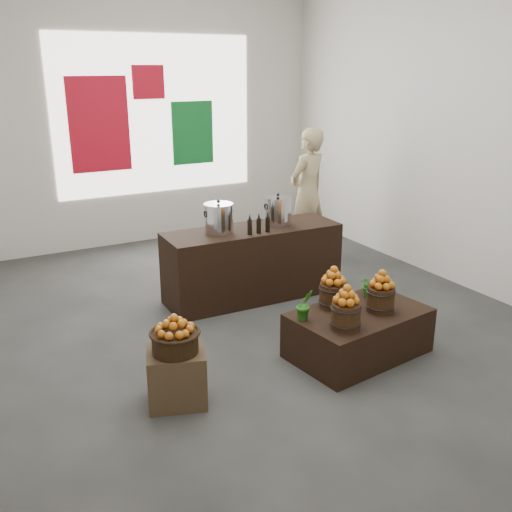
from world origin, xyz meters
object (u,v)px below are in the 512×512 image
wicker_basket (175,342)px  display_table (358,333)px  crate (177,377)px  stock_pot_center (278,212)px  stock_pot_left (219,219)px  counter (253,263)px  shopper (307,193)px

wicker_basket → display_table: wicker_basket is taller
crate → stock_pot_center: 2.80m
crate → stock_pot_center: (2.03, 1.76, 0.81)m
stock_pot_center → stock_pot_left: bearing=178.5°
crate → stock_pot_left: (1.24, 1.78, 0.81)m
counter → crate: bearing=-132.2°
crate → shopper: shopper is taller
shopper → wicker_basket: bearing=23.6°
display_table → stock_pot_left: 2.11m
display_table → shopper: bearing=58.5°
crate → display_table: (1.89, -0.05, -0.01)m
stock_pot_left → shopper: shopper is taller
stock_pot_left → counter: bearing=-1.5°
wicker_basket → stock_pot_left: (1.24, 1.78, 0.48)m
crate → stock_pot_left: 2.31m
counter → stock_pot_center: size_ratio=6.47×
stock_pot_left → stock_pot_center: 0.78m
crate → shopper: (3.20, 2.87, 0.71)m
display_table → shopper: size_ratio=0.70×
crate → counter: size_ratio=0.22×
stock_pot_left → crate: bearing=-125.0°
wicker_basket → shopper: (3.20, 2.87, 0.38)m
wicker_basket → stock_pot_center: bearing=40.9°
display_table → counter: size_ratio=0.62×
display_table → stock_pot_center: 1.99m
stock_pot_left → stock_pot_center: bearing=-1.5°
display_table → crate: bearing=171.1°
display_table → counter: 1.84m
crate → wicker_basket: wicker_basket is taller
wicker_basket → counter: size_ratio=0.18×
stock_pot_left → shopper: 2.24m
display_table → stock_pot_left: bearing=102.2°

